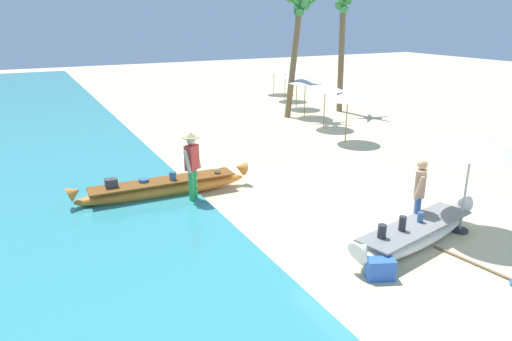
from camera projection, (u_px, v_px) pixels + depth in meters
name	position (u px, v px, depth m)	size (l,w,h in m)	color
ground_plane	(360.00, 221.00, 11.02)	(80.00, 80.00, 0.00)	beige
boat_white_foreground	(416.00, 234.00, 9.80)	(3.99, 1.52, 0.77)	white
boat_orange_midground	(164.00, 188.00, 12.40)	(4.84, 0.73, 0.73)	orange
person_vendor_hatted	(192.00, 163.00, 11.78)	(0.56, 0.50, 1.86)	green
person_tourist_customer	(419.00, 191.00, 10.23)	(0.53, 0.53, 1.68)	#3D5BA8
patio_umbrella_large	(473.00, 144.00, 9.85)	(1.91, 1.91, 2.23)	#B7B7BC
parasol_row_0	(348.00, 96.00, 17.40)	(1.60, 1.60, 1.91)	#8E6B47
parasol_row_1	(325.00, 87.00, 19.63)	(1.60, 1.60, 1.91)	#8E6B47
parasol_row_2	(305.00, 80.00, 21.86)	(1.60, 1.60, 1.91)	#8E6B47
parasol_row_3	(297.00, 74.00, 23.89)	(1.60, 1.60, 1.91)	#8E6B47
parasol_row_4	(285.00, 69.00, 26.11)	(1.60, 1.60, 1.91)	#8E6B47
parasol_row_5	(274.00, 65.00, 28.31)	(1.60, 1.60, 1.91)	#8E6B47
palm_tree_tall_inland	(343.00, 15.00, 22.23)	(2.65, 2.49, 5.88)	brown
palm_tree_leaning_seaward	(298.00, 14.00, 21.07)	(2.51, 2.86, 5.73)	brown
cooler_box	(380.00, 269.00, 8.56)	(0.51, 0.29, 0.39)	blue
paddle	(487.00, 269.00, 8.88)	(0.46, 1.81, 0.05)	#8E6B47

